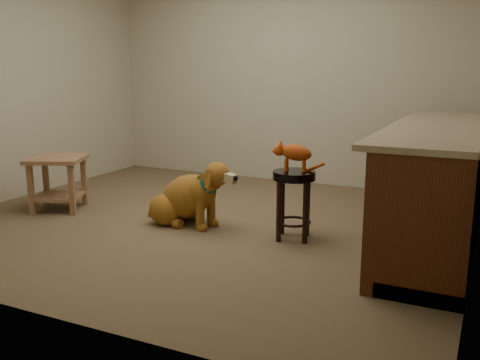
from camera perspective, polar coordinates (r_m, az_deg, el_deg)
The scene contains 8 objects.
floor at distance 4.87m, azimuth -3.97°, elevation -4.50°, with size 4.50×4.00×0.01m, color brown.
room_shell at distance 4.67m, azimuth -4.28°, elevation 15.60°, with size 4.54×4.04×2.62m.
cabinet_run at distance 4.47m, azimuth 20.26°, elevation -0.94°, with size 0.70×2.56×0.94m.
padded_stool at distance 4.33m, azimuth 5.76°, elevation -1.18°, with size 0.35×0.35×0.56m.
wood_stool at distance 5.58m, azimuth 18.05°, elevation 0.90°, with size 0.40×0.40×0.70m.
side_table at distance 5.49m, azimuth -18.87°, elevation 0.50°, with size 0.67×0.67×0.52m.
golden_retriever at distance 4.75m, azimuth -5.60°, elevation -1.96°, with size 1.00×0.53×0.64m.
tabby_kitten at distance 4.27m, azimuth 5.72°, elevation 2.84°, with size 0.40×0.23×0.26m.
Camera 1 is at (2.32, -4.05, 1.40)m, focal length 40.00 mm.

